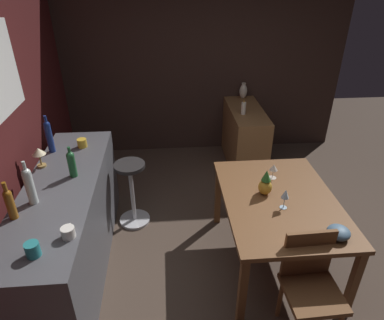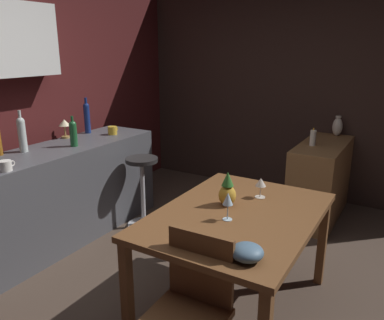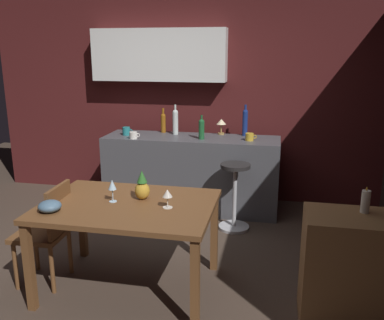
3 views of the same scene
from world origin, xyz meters
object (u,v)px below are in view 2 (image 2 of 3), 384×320
Objects in this scene: sideboard_cabinet at (320,180)px; wine_bottle_clear at (22,133)px; fruit_bowl at (247,252)px; wine_glass_right at (261,183)px; vase_ceramic_ivory at (337,126)px; wine_glass_left at (228,200)px; wine_bottle_green at (73,132)px; chair_near_window at (190,308)px; cup_mustard at (113,130)px; wine_bottle_cobalt at (87,117)px; dining_table at (237,224)px; counter_lamp at (64,125)px; cup_white at (5,166)px; pillar_candle_tall at (313,138)px; pineapple_centerpiece at (227,191)px; bar_stool at (143,191)px.

wine_bottle_clear is at bearing 133.12° from sideboard_cabinet.
fruit_bowl is at bearing -100.00° from wine_bottle_clear.
vase_ceramic_ivory reaches higher than wine_glass_right.
wine_glass_left is 1.82m from wine_bottle_green.
sideboard_cabinet is 0.68m from vase_ceramic_ivory.
chair_near_window is 2.44m from cup_mustard.
wine_glass_left is 1.24× the size of wine_glass_right.
wine_bottle_cobalt is 0.32m from cup_mustard.
wine_bottle_cobalt is (1.25, 2.37, 0.29)m from fruit_bowl.
wine_bottle_clear is (-0.10, 2.01, 0.41)m from dining_table.
counter_lamp is 2.96m from vase_ceramic_ivory.
chair_near_window is 6.73× the size of cup_white.
cup_white is (-0.40, 1.64, 0.06)m from wine_glass_left.
cup_white is (-0.42, -0.36, -0.13)m from wine_bottle_clear.
dining_table is 1.76m from pillar_candle_tall.
wine_glass_right is (0.33, -0.03, 0.19)m from dining_table.
chair_near_window is at bearing -95.44° from cup_white.
counter_lamp is 2.51m from pillar_candle_tall.
wine_glass_left is at bearing 174.24° from dining_table.
dining_table is 7.92× the size of fruit_bowl.
pineapple_centerpiece is at bearing 149.70° from wine_glass_right.
sideboard_cabinet is 1.63m from wine_glass_right.
wine_glass_right is (-1.56, 0.10, 0.44)m from sideboard_cabinet.
pineapple_centerpiece is (-1.81, 0.24, 0.43)m from sideboard_cabinet.
sideboard_cabinet is 8.62× the size of cup_white.
pillar_candle_tall is at bearing -59.03° from counter_lamp.
cup_white is (-0.86, 1.68, 0.09)m from wine_glass_right.
chair_near_window is at bearing -178.82° from wine_glass_right.
wine_bottle_green is at bearing 77.48° from wine_glass_left.
dining_table is 0.71m from chair_near_window.
bar_stool is 2.29m from vase_ceramic_ivory.
wine_bottle_green reaches higher than pillar_candle_tall.
chair_near_window is 1.08m from wine_glass_right.
bar_stool is 1.46m from pineapple_centerpiece.
dining_table is 9.17× the size of wine_glass_right.
cup_mustard is at bearing 3.15° from wine_bottle_green.
fruit_bowl is 0.93× the size of pillar_candle_tall.
chair_near_window is at bearing -173.76° from wine_glass_left.
wine_bottle_clear is 0.97× the size of wine_bottle_cobalt.
wine_glass_left is 0.64× the size of wine_bottle_green.
sideboard_cabinet is 2.08m from wine_glass_left.
pineapple_centerpiece is at bearing 172.44° from sideboard_cabinet.
sideboard_cabinet is at bearing -49.48° from wine_bottle_green.
pillar_candle_tall is (-0.15, 0.08, 0.49)m from sideboard_cabinet.
wine_glass_left is 1.43× the size of cup_white.
wine_bottle_clear is at bearing 40.54° from cup_white.
wine_glass_right is at bearing -93.22° from counter_lamp.
pillar_candle_tall is (1.03, -1.39, 0.51)m from bar_stool.
pillar_candle_tall is at bearing -36.75° from cup_white.
wine_bottle_cobalt reaches higher than bar_stool.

